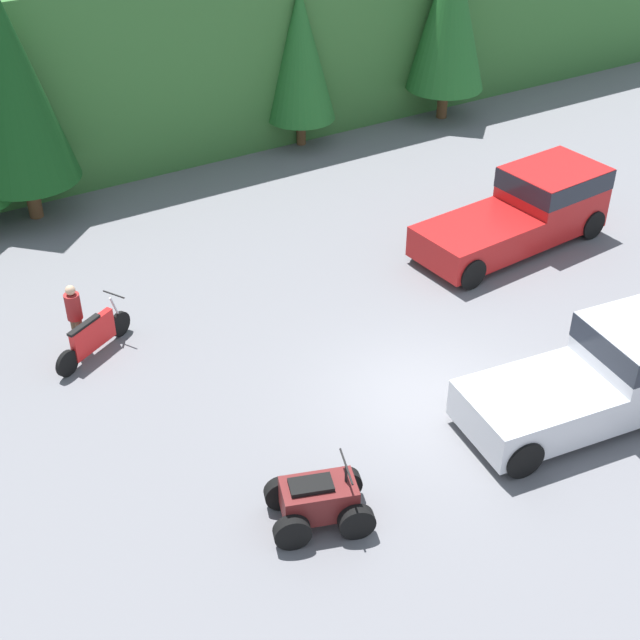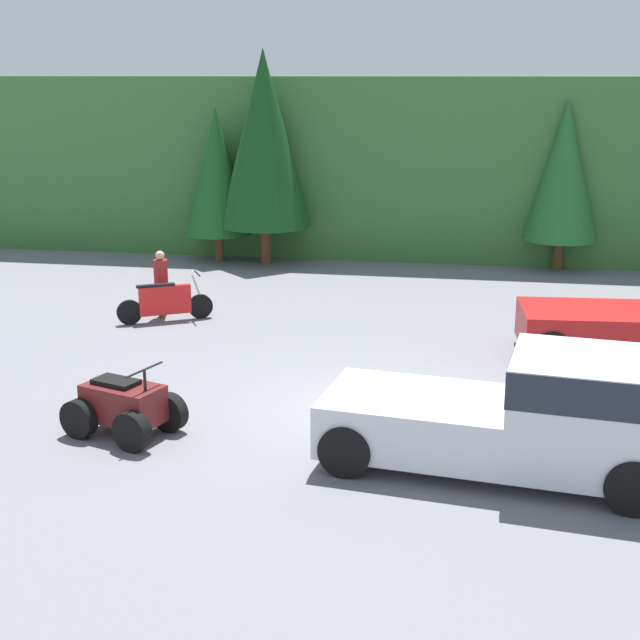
{
  "view_description": "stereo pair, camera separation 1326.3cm",
  "coord_description": "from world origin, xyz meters",
  "px_view_note": "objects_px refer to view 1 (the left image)",
  "views": [
    {
      "loc": [
        -9.34,
        -11.29,
        11.8
      ],
      "look_at": [
        -1.08,
        2.38,
        0.95
      ],
      "focal_mm": 50.0,
      "sensor_mm": 36.0,
      "label": 1
    },
    {
      "loc": [
        1.94,
        -14.87,
        5.8
      ],
      "look_at": [
        -1.08,
        2.38,
        0.95
      ],
      "focal_mm": 50.0,
      "sensor_mm": 36.0,
      "label": 2
    }
  ],
  "objects_px": {
    "dirt_bike": "(93,337)",
    "pickup_truck_second": "(610,371)",
    "rider_person": "(75,315)",
    "pickup_truck_red": "(528,208)",
    "quad_atv": "(319,501)"
  },
  "relations": [
    {
      "from": "dirt_bike",
      "to": "pickup_truck_second",
      "type": "bearing_deg",
      "value": -70.43
    },
    {
      "from": "dirt_bike",
      "to": "rider_person",
      "type": "bearing_deg",
      "value": 90.41
    },
    {
      "from": "pickup_truck_second",
      "to": "dirt_bike",
      "type": "bearing_deg",
      "value": 146.21
    },
    {
      "from": "pickup_truck_red",
      "to": "dirt_bike",
      "type": "xyz_separation_m",
      "value": [
        -11.71,
        0.99,
        -0.52
      ]
    },
    {
      "from": "pickup_truck_second",
      "to": "quad_atv",
      "type": "distance_m",
      "value": 6.59
    },
    {
      "from": "pickup_truck_second",
      "to": "quad_atv",
      "type": "xyz_separation_m",
      "value": [
        -6.56,
        0.39,
        -0.51
      ]
    },
    {
      "from": "pickup_truck_red",
      "to": "pickup_truck_second",
      "type": "relative_size",
      "value": 1.06
    },
    {
      "from": "dirt_bike",
      "to": "quad_atv",
      "type": "xyz_separation_m",
      "value": [
        1.69,
        -6.83,
        0.0
      ]
    },
    {
      "from": "pickup_truck_second",
      "to": "quad_atv",
      "type": "bearing_deg",
      "value": -175.99
    },
    {
      "from": "dirt_bike",
      "to": "rider_person",
      "type": "relative_size",
      "value": 1.25
    },
    {
      "from": "dirt_bike",
      "to": "quad_atv",
      "type": "relative_size",
      "value": 1.01
    },
    {
      "from": "quad_atv",
      "to": "rider_person",
      "type": "distance_m",
      "value": 7.48
    },
    {
      "from": "pickup_truck_red",
      "to": "quad_atv",
      "type": "height_order",
      "value": "pickup_truck_red"
    },
    {
      "from": "quad_atv",
      "to": "rider_person",
      "type": "bearing_deg",
      "value": 123.71
    },
    {
      "from": "dirt_bike",
      "to": "rider_person",
      "type": "xyz_separation_m",
      "value": [
        -0.22,
        0.39,
        0.43
      ]
    }
  ]
}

